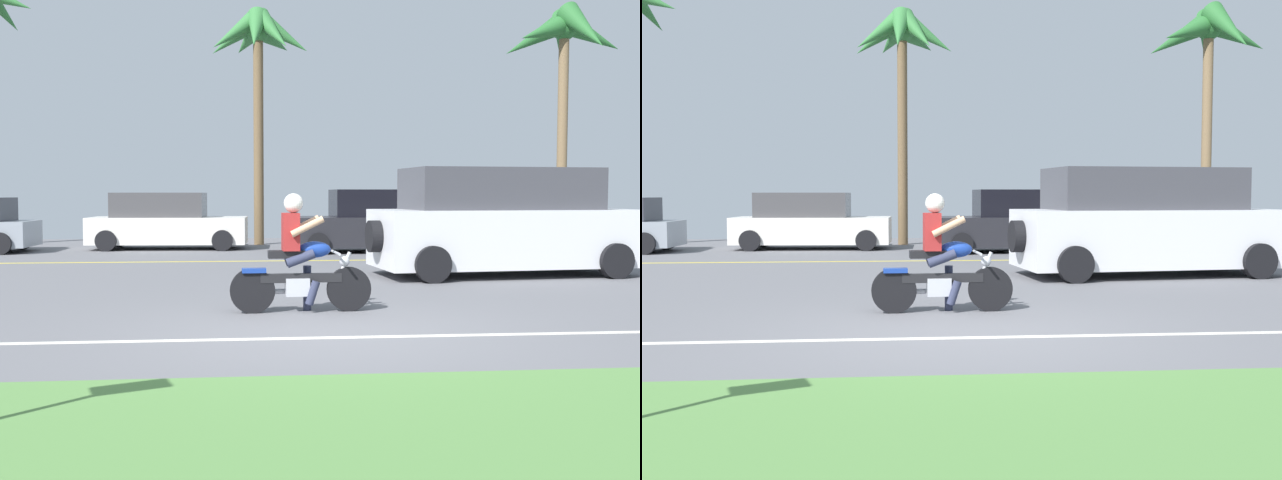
# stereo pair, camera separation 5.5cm
# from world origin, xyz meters

# --- Properties ---
(ground) EXTENTS (56.00, 30.00, 0.04)m
(ground) POSITION_xyz_m (0.00, 3.00, -0.02)
(ground) COLOR slate
(grass_median) EXTENTS (56.00, 3.80, 0.06)m
(grass_median) POSITION_xyz_m (0.00, -4.10, 0.03)
(grass_median) COLOR #548442
(grass_median) RESTS_ON ground
(lane_line_near) EXTENTS (50.40, 0.12, 0.01)m
(lane_line_near) POSITION_xyz_m (0.00, -0.33, 0.00)
(lane_line_near) COLOR silver
(lane_line_near) RESTS_ON ground
(lane_line_far) EXTENTS (50.40, 0.12, 0.01)m
(lane_line_far) POSITION_xyz_m (0.00, 8.97, 0.00)
(lane_line_far) COLOR yellow
(lane_line_far) RESTS_ON ground
(motorcyclist) EXTENTS (1.83, 0.60, 1.53)m
(motorcyclist) POSITION_xyz_m (-0.18, 1.46, 0.65)
(motorcyclist) COLOR black
(motorcyclist) RESTS_ON ground
(suv_nearby) EXTENTS (5.11, 2.48, 2.00)m
(suv_nearby) POSITION_xyz_m (3.89, 5.53, 0.97)
(suv_nearby) COLOR silver
(suv_nearby) RESTS_ON ground
(parked_car_1) EXTENTS (4.35, 2.03, 1.55)m
(parked_car_1) POSITION_xyz_m (-3.05, 13.07, 0.73)
(parked_car_1) COLOR white
(parked_car_1) RESTS_ON ground
(parked_car_2) EXTENTS (3.91, 2.08, 1.63)m
(parked_car_2) POSITION_xyz_m (2.36, 11.55, 0.76)
(parked_car_2) COLOR #232328
(parked_car_2) RESTS_ON ground
(parked_car_3) EXTENTS (4.29, 2.00, 1.47)m
(parked_car_3) POSITION_xyz_m (7.97, 13.91, 0.69)
(parked_car_3) COLOR #2D663D
(parked_car_3) RESTS_ON ground
(palm_tree_0) EXTENTS (3.28, 3.27, 6.96)m
(palm_tree_0) POSITION_xyz_m (-0.48, 14.60, 5.89)
(palm_tree_0) COLOR brown
(palm_tree_0) RESTS_ON ground
(palm_tree_2) EXTENTS (3.96, 3.92, 7.35)m
(palm_tree_2) POSITION_xyz_m (8.95, 14.72, 6.14)
(palm_tree_2) COLOR brown
(palm_tree_2) RESTS_ON ground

